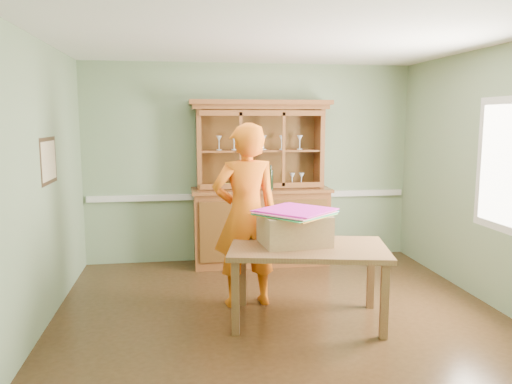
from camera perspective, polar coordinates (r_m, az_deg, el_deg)
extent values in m
plane|color=#442B16|center=(5.28, 2.52, -13.40)|extent=(4.50, 4.50, 0.00)
plane|color=white|center=(4.96, 2.72, 16.98)|extent=(4.50, 4.50, 0.00)
plane|color=gray|center=(6.90, -0.62, 3.31)|extent=(4.50, 0.00, 4.50)
plane|color=gray|center=(5.02, -23.49, 0.73)|extent=(0.00, 4.00, 4.00)
plane|color=gray|center=(5.81, 24.94, 1.60)|extent=(0.00, 4.00, 4.00)
plane|color=gray|center=(3.03, 10.02, -3.27)|extent=(4.50, 0.00, 4.50)
cube|color=silver|center=(6.93, -0.59, -0.41)|extent=(4.41, 0.05, 0.08)
cube|color=#352415|center=(5.28, -22.58, 3.32)|extent=(0.03, 0.60, 0.46)
cube|color=beige|center=(5.28, -22.52, 3.32)|extent=(0.01, 0.52, 0.38)
cube|color=silver|center=(5.54, 26.56, 2.76)|extent=(0.03, 0.96, 1.36)
cube|color=white|center=(5.54, 26.51, 2.76)|extent=(0.01, 0.80, 1.20)
cube|color=brown|center=(6.78, 0.55, -4.07)|extent=(1.79, 0.55, 1.00)
cube|color=brown|center=(6.68, 0.57, 0.26)|extent=(1.85, 0.61, 0.04)
cube|color=#5A3515|center=(6.88, 0.22, 5.04)|extent=(1.69, 0.04, 1.05)
cube|color=brown|center=(6.64, -6.56, 4.86)|extent=(0.06, 0.38, 1.05)
cube|color=brown|center=(6.89, 7.19, 4.98)|extent=(0.06, 0.38, 1.05)
cube|color=brown|center=(6.71, 0.45, 9.68)|extent=(1.79, 0.44, 0.06)
cube|color=brown|center=(6.69, 0.48, 10.19)|extent=(1.87, 0.48, 0.06)
cube|color=brown|center=(6.72, 0.45, 4.75)|extent=(1.57, 0.33, 0.02)
imported|color=#B2B2B7|center=(6.73, -0.81, 1.31)|extent=(0.18, 0.18, 0.19)
imported|color=gold|center=(6.71, -3.34, 0.68)|extent=(0.22, 0.22, 0.05)
cylinder|color=black|center=(6.51, 1.67, 1.64)|extent=(0.07, 0.07, 0.32)
cube|color=brown|center=(4.84, 5.99, -6.45)|extent=(1.65, 1.19, 0.05)
cube|color=brown|center=(4.62, -2.35, -11.99)|extent=(0.08, 0.08, 0.70)
cube|color=brown|center=(5.32, -1.53, -9.24)|extent=(0.08, 0.08, 0.70)
cube|color=brown|center=(4.68, 14.47, -11.98)|extent=(0.08, 0.08, 0.70)
cube|color=brown|center=(5.37, 12.98, -9.28)|extent=(0.08, 0.08, 0.70)
cube|color=#A78756|center=(4.88, 4.38, -4.24)|extent=(0.68, 0.56, 0.30)
cube|color=orange|center=(4.82, 4.59, -2.55)|extent=(0.84, 0.84, 0.01)
cube|color=green|center=(4.82, 4.59, -2.44)|extent=(0.84, 0.84, 0.01)
cube|color=#2DD3D7|center=(4.82, 4.59, -2.34)|extent=(0.84, 0.84, 0.01)
cube|color=pink|center=(4.81, 4.59, -2.23)|extent=(0.84, 0.84, 0.01)
cube|color=#DE22CB|center=(4.81, 4.59, -2.13)|extent=(0.84, 0.84, 0.01)
cube|color=#EA23CB|center=(4.81, 4.59, -2.02)|extent=(0.84, 0.84, 0.01)
imported|color=#E2600E|center=(5.19, -1.19, -2.71)|extent=(0.75, 0.53, 1.92)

